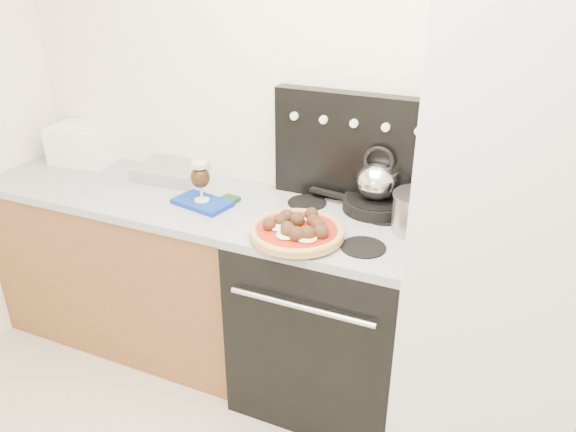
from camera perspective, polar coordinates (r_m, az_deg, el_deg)
The scene contains 16 objects.
room_shell at distance 1.58m, azimuth -8.60°, elevation -2.83°, with size 3.52×3.01×2.52m.
base_cabinet at distance 3.15m, azimuth -14.94°, elevation -4.87°, with size 1.45×0.60×0.86m, color brown.
countertop at distance 2.95m, azimuth -15.93°, elevation 2.66°, with size 1.48×0.63×0.04m, color #ABABB2.
stove_body at distance 2.66m, azimuth 4.22°, elevation -10.07°, with size 0.76×0.65×0.88m, color black.
cooktop at distance 2.41m, azimuth 4.58°, elevation -1.21°, with size 0.76×0.65×0.04m, color #ADADB2.
backguard at distance 2.55m, azimuth 6.88°, elevation 6.81°, with size 0.76×0.08×0.50m, color black.
fridge at distance 2.27m, azimuth 21.32°, elevation -3.55°, with size 0.64×0.68×1.90m, color silver.
toaster_oven at distance 3.31m, azimuth -20.09°, elevation 6.89°, with size 0.32×0.24×0.20m, color white.
foil_sheet at distance 2.97m, azimuth -11.90°, elevation 4.37°, with size 0.33×0.24×0.07m, color silver.
oven_mitt at distance 2.64m, azimuth -8.71°, elevation 1.35°, with size 0.27×0.15×0.02m, color #1031A0.
beer_glass at distance 2.60m, azimuth -8.87°, elevation 3.50°, with size 0.09×0.09×0.19m, color black, non-canonical shape.
pizza_pan at distance 2.28m, azimuth 0.91°, elevation -2.13°, with size 0.36×0.36×0.01m, color black.
pizza at distance 2.26m, azimuth 0.92°, elevation -1.40°, with size 0.38×0.38×0.05m, color tan, non-canonical shape.
skillet at distance 2.54m, azimuth 8.88°, elevation 1.18°, with size 0.29×0.29×0.05m, color black.
tea_kettle at distance 2.49m, azimuth 9.08°, elevation 3.88°, with size 0.19×0.19×0.21m, color white, non-canonical shape.
stock_pot at distance 2.36m, azimuth 13.17°, elevation 0.18°, with size 0.22×0.22×0.16m, color #B2B2B2.
Camera 1 is at (0.76, -0.86, 2.00)m, focal length 35.00 mm.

